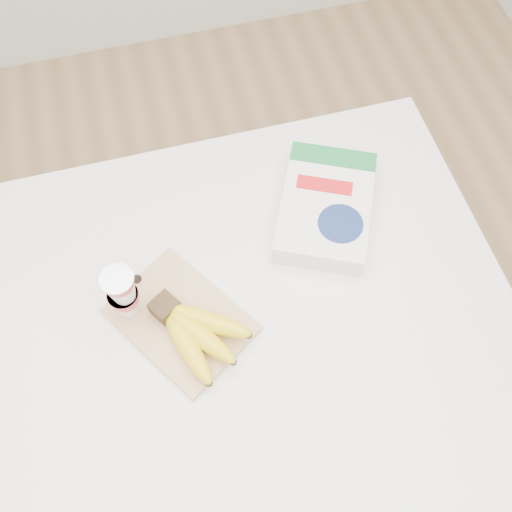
{
  "coord_description": "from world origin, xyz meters",
  "views": [
    {
      "loc": [
        0.06,
        -0.4,
        2.07
      ],
      "look_at": [
        0.2,
        0.11,
        1.06
      ],
      "focal_mm": 40.0,
      "sensor_mm": 36.0,
      "label": 1
    }
  ],
  "objects_px": {
    "bananas": "(195,332)",
    "cereal_box": "(326,207)",
    "yogurt_stack": "(123,293)",
    "table": "(196,401)",
    "cutting_board": "(181,320)"
  },
  "relations": [
    {
      "from": "bananas",
      "to": "cereal_box",
      "type": "xyz_separation_m",
      "value": [
        0.32,
        0.21,
        -0.01
      ]
    },
    {
      "from": "cutting_board",
      "to": "yogurt_stack",
      "type": "bearing_deg",
      "value": 121.42
    },
    {
      "from": "table",
      "to": "cutting_board",
      "type": "distance_m",
      "value": 0.52
    },
    {
      "from": "cutting_board",
      "to": "bananas",
      "type": "xyz_separation_m",
      "value": [
        0.02,
        -0.04,
        0.03
      ]
    },
    {
      "from": "bananas",
      "to": "yogurt_stack",
      "type": "xyz_separation_m",
      "value": [
        -0.11,
        0.09,
        0.05
      ]
    },
    {
      "from": "yogurt_stack",
      "to": "bananas",
      "type": "bearing_deg",
      "value": -37.82
    },
    {
      "from": "bananas",
      "to": "yogurt_stack",
      "type": "height_order",
      "value": "yogurt_stack"
    },
    {
      "from": "table",
      "to": "yogurt_stack",
      "type": "bearing_deg",
      "value": 131.48
    },
    {
      "from": "cutting_board",
      "to": "bananas",
      "type": "bearing_deg",
      "value": -95.29
    },
    {
      "from": "bananas",
      "to": "table",
      "type": "bearing_deg",
      "value": 162.88
    },
    {
      "from": "yogurt_stack",
      "to": "table",
      "type": "bearing_deg",
      "value": -48.52
    },
    {
      "from": "cereal_box",
      "to": "table",
      "type": "bearing_deg",
      "value": -127.39
    },
    {
      "from": "yogurt_stack",
      "to": "cereal_box",
      "type": "distance_m",
      "value": 0.46
    },
    {
      "from": "cutting_board",
      "to": "yogurt_stack",
      "type": "distance_m",
      "value": 0.13
    },
    {
      "from": "bananas",
      "to": "cereal_box",
      "type": "height_order",
      "value": "bananas"
    }
  ]
}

